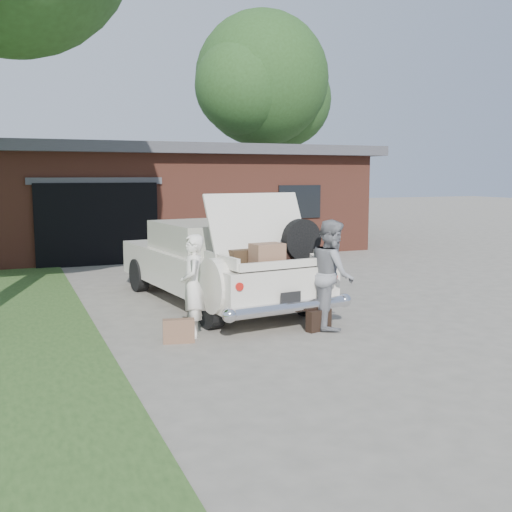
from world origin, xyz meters
name	(u,v)px	position (x,y,z in m)	size (l,w,h in m)	color
ground	(271,330)	(0.00, 0.00, 0.00)	(90.00, 90.00, 0.00)	gray
house	(158,197)	(0.98, 11.47, 1.67)	(12.80, 7.80, 3.30)	brown
tree_right	(264,86)	(7.19, 16.99, 6.37)	(6.83, 5.94, 9.62)	#38281E
sedan	(216,262)	(-0.12, 2.28, 0.78)	(2.66, 5.52, 2.11)	silver
woman_left	(193,286)	(-1.21, 0.14, 0.77)	(0.56, 0.37, 1.54)	white
woman_right	(332,274)	(0.97, -0.18, 0.86)	(0.84, 0.65, 1.72)	gray
suitcase_left	(179,331)	(-1.51, -0.12, 0.18)	(0.45, 0.14, 0.35)	brown
suitcase_right	(319,320)	(0.69, -0.30, 0.17)	(0.43, 0.14, 0.33)	black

